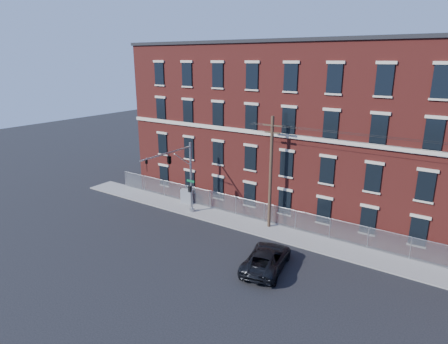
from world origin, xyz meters
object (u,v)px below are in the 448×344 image
at_px(utility_pole_near, 271,171).
at_px(utility_cabinet, 187,196).
at_px(pickup_truck, 266,258).
at_px(traffic_signal_mast, 175,165).

height_order(utility_pole_near, utility_cabinet, utility_pole_near).
bearing_deg(pickup_truck, utility_pole_near, -74.89).
xyz_separation_m(traffic_signal_mast, pickup_truck, (11.08, -2.92, -4.60)).
distance_m(traffic_signal_mast, utility_cabinet, 6.20).
bearing_deg(utility_cabinet, traffic_signal_mast, -81.77).
bearing_deg(utility_cabinet, pickup_truck, -45.26).
xyz_separation_m(traffic_signal_mast, utility_cabinet, (-1.86, 3.82, -4.52)).
bearing_deg(utility_pole_near, traffic_signal_mast, -156.86).
relative_size(traffic_signal_mast, pickup_truck, 1.24).
height_order(utility_pole_near, pickup_truck, utility_pole_near).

